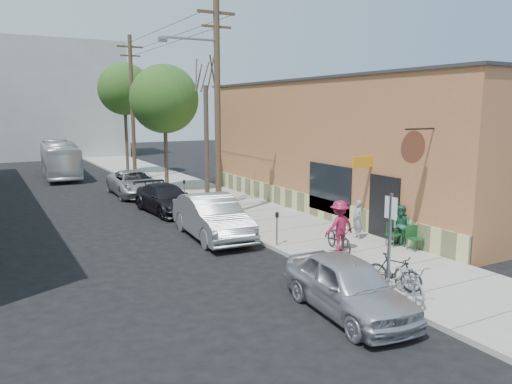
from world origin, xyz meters
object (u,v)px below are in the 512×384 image
car_3 (135,183)px  car_0 (348,286)px  parking_meter_far (184,188)px  patron_green (401,226)px  tree_leafy_mid (164,99)px  parking_meter_near (277,223)px  tree_bare (207,148)px  cyclist (339,226)px  car_1 (212,217)px  patio_chair_b (394,234)px  parked_bike_a (394,272)px  patron_grey (357,219)px  tree_leafy_far (124,89)px  parked_bike_b (409,280)px  sign_post (390,234)px  patio_chair_a (415,238)px  utility_pole_near (216,103)px  car_2 (166,199)px  bus (60,159)px

car_3 → car_0: bearing=-88.7°
parking_meter_far → patron_green: size_ratio=0.81×
tree_leafy_mid → car_3: bearing=-178.6°
parking_meter_near → tree_bare: tree_bare is taller
cyclist → car_1: bearing=-57.2°
patio_chair_b → parked_bike_a: (-3.21, -3.30, 0.06)m
patron_grey → patio_chair_b: bearing=31.9°
cyclist → tree_leafy_mid: bearing=-87.5°
patio_chair_b → car_3: bearing=93.5°
tree_leafy_far → patron_grey: 24.74m
parked_bike_b → patron_green: bearing=70.0°
cyclist → sign_post: bearing=69.2°
parked_bike_b → parking_meter_near: bearing=115.9°
tree_leafy_mid → cyclist: bearing=-86.5°
parking_meter_far → patio_chair_a: size_ratio=1.41×
parking_meter_near → patron_green: size_ratio=0.81×
utility_pole_near → car_3: size_ratio=1.85×
patio_chair_b → patron_green: 0.42m
parking_meter_far → patio_chair_a: bearing=-72.5°
utility_pole_near → parked_bike_a: 12.06m
patio_chair_a → car_0: (-5.47, -2.93, 0.15)m
patio_chair_b → car_1: size_ratio=0.17×
patron_green → car_2: size_ratio=0.32×
parking_meter_near → parked_bike_b: parking_meter_near is taller
parked_bike_a → parked_bike_b: bearing=-123.8°
parked_bike_a → car_0: size_ratio=0.38×
parking_meter_far → parked_bike_a: parking_meter_far is taller
patron_green → tree_leafy_far: bearing=-179.9°
patio_chair_b → patron_grey: patron_grey is taller
parking_meter_far → patio_chair_b: (3.72, -11.73, -0.39)m
tree_bare → patio_chair_a: bearing=-72.4°
tree_leafy_far → cyclist: 25.60m
parking_meter_far → tree_leafy_mid: tree_leafy_mid is taller
car_1 → bus: (-2.70, 22.38, 0.48)m
tree_leafy_far → car_0: size_ratio=1.94×
parked_bike_b → car_0: size_ratio=0.44×
sign_post → patron_grey: bearing=57.7°
patio_chair_b → bus: size_ratio=0.09×
patio_chair_b → tree_bare: bearing=93.5°
bus → patio_chair_a: bearing=-70.5°
utility_pole_near → patio_chair_b: size_ratio=11.36×
tree_leafy_mid → patio_chair_a: 18.07m
sign_post → tree_leafy_mid: size_ratio=0.37×
patron_grey → cyclist: size_ratio=0.83×
parking_meter_far → parked_bike_a: size_ratio=0.75×
utility_pole_near → car_2: 5.66m
tree_leafy_far → patron_green: bearing=-82.4°
parked_bike_a → utility_pole_near: bearing=71.0°
utility_pole_near → patron_grey: (3.08, -6.32, -4.49)m
parking_meter_far → parked_bike_b: size_ratio=0.65×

